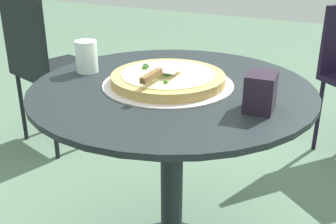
{
  "coord_description": "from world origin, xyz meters",
  "views": [
    {
      "loc": [
        0.56,
        -1.13,
        1.15
      ],
      "look_at": [
        -0.02,
        0.01,
        0.61
      ],
      "focal_mm": 44.92,
      "sensor_mm": 36.0,
      "label": 1
    }
  ],
  "objects_px": {
    "pizza_on_tray": "(168,79)",
    "napkin_dispenser": "(260,92)",
    "patio_table": "(172,134)",
    "pizza_server": "(159,72)",
    "patio_chair_near": "(46,61)",
    "drinking_cup": "(87,56)"
  },
  "relations": [
    {
      "from": "pizza_on_tray",
      "to": "drinking_cup",
      "type": "xyz_separation_m",
      "value": [
        -0.31,
        -0.0,
        0.04
      ]
    },
    {
      "from": "patio_table",
      "to": "drinking_cup",
      "type": "relative_size",
      "value": 8.23
    },
    {
      "from": "patio_table",
      "to": "patio_chair_near",
      "type": "height_order",
      "value": "patio_chair_near"
    },
    {
      "from": "patio_table",
      "to": "napkin_dispenser",
      "type": "xyz_separation_m",
      "value": [
        0.3,
        -0.07,
        0.22
      ]
    },
    {
      "from": "pizza_server",
      "to": "napkin_dispenser",
      "type": "distance_m",
      "value": 0.31
    },
    {
      "from": "drinking_cup",
      "to": "patio_table",
      "type": "bearing_deg",
      "value": -0.33
    },
    {
      "from": "pizza_server",
      "to": "drinking_cup",
      "type": "xyz_separation_m",
      "value": [
        -0.31,
        0.06,
        -0.01
      ]
    },
    {
      "from": "pizza_on_tray",
      "to": "napkin_dispenser",
      "type": "relative_size",
      "value": 4.07
    },
    {
      "from": "patio_table",
      "to": "pizza_on_tray",
      "type": "height_order",
      "value": "pizza_on_tray"
    },
    {
      "from": "drinking_cup",
      "to": "pizza_on_tray",
      "type": "bearing_deg",
      "value": 0.85
    },
    {
      "from": "patio_table",
      "to": "pizza_on_tray",
      "type": "xyz_separation_m",
      "value": [
        -0.02,
        0.01,
        0.19
      ]
    },
    {
      "from": "pizza_on_tray",
      "to": "napkin_dispenser",
      "type": "distance_m",
      "value": 0.33
    },
    {
      "from": "napkin_dispenser",
      "to": "patio_chair_near",
      "type": "bearing_deg",
      "value": 59.43
    },
    {
      "from": "patio_table",
      "to": "pizza_server",
      "type": "distance_m",
      "value": 0.24
    },
    {
      "from": "pizza_on_tray",
      "to": "drinking_cup",
      "type": "distance_m",
      "value": 0.31
    },
    {
      "from": "pizza_on_tray",
      "to": "drinking_cup",
      "type": "height_order",
      "value": "drinking_cup"
    },
    {
      "from": "pizza_server",
      "to": "patio_chair_near",
      "type": "relative_size",
      "value": 0.24
    },
    {
      "from": "pizza_server",
      "to": "drinking_cup",
      "type": "distance_m",
      "value": 0.32
    },
    {
      "from": "pizza_server",
      "to": "patio_chair_near",
      "type": "xyz_separation_m",
      "value": [
        -1.04,
        0.62,
        -0.26
      ]
    },
    {
      "from": "drinking_cup",
      "to": "napkin_dispenser",
      "type": "xyz_separation_m",
      "value": [
        0.63,
        -0.07,
        -0.0
      ]
    },
    {
      "from": "drinking_cup",
      "to": "napkin_dispenser",
      "type": "bearing_deg",
      "value": -6.16
    },
    {
      "from": "napkin_dispenser",
      "to": "drinking_cup",
      "type": "bearing_deg",
      "value": 78.26
    }
  ]
}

